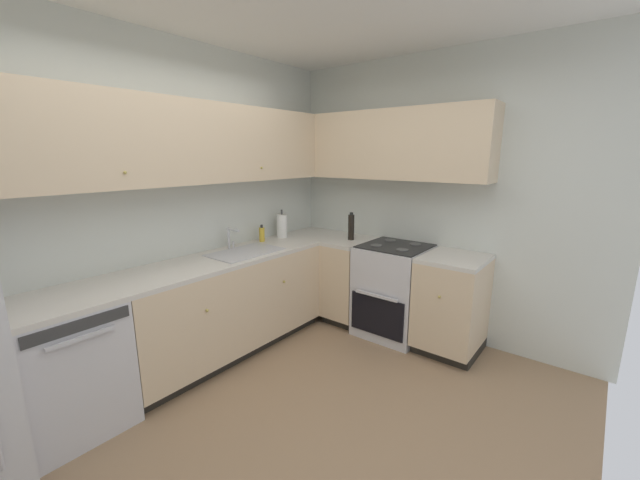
% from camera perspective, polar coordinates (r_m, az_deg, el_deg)
% --- Properties ---
extents(ground_plane, '(3.90, 3.05, 0.02)m').
position_cam_1_polar(ground_plane, '(2.71, -2.95, -27.75)').
color(ground_plane, '#937556').
extents(wall_back, '(4.00, 0.05, 2.67)m').
position_cam_1_polar(wall_back, '(3.32, -23.79, 4.56)').
color(wall_back, silver).
rests_on(wall_back, ground_plane).
extents(wall_right, '(0.05, 3.15, 2.67)m').
position_cam_1_polar(wall_right, '(3.79, 16.99, 5.97)').
color(wall_right, silver).
rests_on(wall_right, ground_plane).
extents(dishwasher, '(0.60, 0.63, 0.85)m').
position_cam_1_polar(dishwasher, '(2.99, -33.86, -15.74)').
color(dishwasher, silver).
rests_on(dishwasher, ground_plane).
extents(lower_cabinets_back, '(1.89, 0.62, 0.85)m').
position_cam_1_polar(lower_cabinets_back, '(3.50, -13.97, -9.73)').
color(lower_cabinets_back, beige).
rests_on(lower_cabinets_back, ground_plane).
extents(countertop_back, '(3.09, 0.60, 0.03)m').
position_cam_1_polar(countertop_back, '(3.36, -14.38, -2.78)').
color(countertop_back, beige).
rests_on(countertop_back, lower_cabinets_back).
extents(lower_cabinets_right, '(0.62, 1.53, 0.85)m').
position_cam_1_polar(lower_cabinets_right, '(3.75, 12.72, -8.11)').
color(lower_cabinets_right, beige).
rests_on(lower_cabinets_right, ground_plane).
extents(countertop_right, '(0.60, 1.53, 0.03)m').
position_cam_1_polar(countertop_right, '(3.62, 13.04, -1.58)').
color(countertop_right, beige).
rests_on(countertop_right, lower_cabinets_right).
extents(oven_range, '(0.68, 0.62, 1.04)m').
position_cam_1_polar(oven_range, '(3.81, 11.15, -7.36)').
color(oven_range, silver).
rests_on(oven_range, ground_plane).
extents(upper_cabinets_back, '(2.77, 0.34, 0.65)m').
position_cam_1_polar(upper_cabinets_back, '(3.26, -19.17, 13.74)').
color(upper_cabinets_back, beige).
extents(upper_cabinets_right, '(0.32, 2.08, 0.65)m').
position_cam_1_polar(upper_cabinets_right, '(3.81, 9.46, 14.02)').
color(upper_cabinets_right, beige).
extents(sink, '(0.64, 0.40, 0.10)m').
position_cam_1_polar(sink, '(3.47, -11.23, -2.50)').
color(sink, '#B7B7BC').
rests_on(sink, countertop_back).
extents(faucet, '(0.07, 0.16, 0.20)m').
position_cam_1_polar(faucet, '(3.59, -13.43, 0.54)').
color(faucet, silver).
rests_on(faucet, countertop_back).
extents(soap_bottle, '(0.06, 0.06, 0.17)m').
position_cam_1_polar(soap_bottle, '(3.85, -8.83, 0.88)').
color(soap_bottle, gold).
rests_on(soap_bottle, countertop_back).
extents(paper_towel_roll, '(0.11, 0.11, 0.31)m').
position_cam_1_polar(paper_towel_roll, '(4.02, -5.81, 2.16)').
color(paper_towel_roll, white).
rests_on(paper_towel_roll, countertop_back).
extents(oil_bottle, '(0.06, 0.06, 0.29)m').
position_cam_1_polar(oil_bottle, '(3.89, 4.76, 1.99)').
color(oil_bottle, black).
rests_on(oil_bottle, countertop_right).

